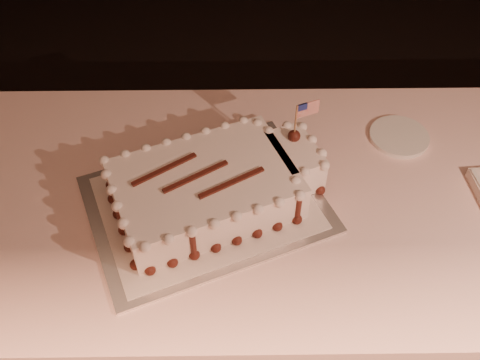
{
  "coord_description": "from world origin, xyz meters",
  "views": [
    {
      "loc": [
        -0.2,
        -0.23,
        1.73
      ],
      "look_at": [
        -0.19,
        0.57,
        0.84
      ],
      "focal_mm": 40.0,
      "sensor_mm": 36.0,
      "label": 1
    }
  ],
  "objects_px": {
    "sheet_cake": "(216,185)",
    "side_plate": "(399,136)",
    "banquet_table": "(305,277)",
    "cake_board": "(206,204)"
  },
  "relations": [
    {
      "from": "banquet_table",
      "to": "sheet_cake",
      "type": "distance_m",
      "value": 0.5
    },
    {
      "from": "banquet_table",
      "to": "cake_board",
      "type": "height_order",
      "value": "cake_board"
    },
    {
      "from": "sheet_cake",
      "to": "side_plate",
      "type": "distance_m",
      "value": 0.52
    },
    {
      "from": "banquet_table",
      "to": "side_plate",
      "type": "xyz_separation_m",
      "value": [
        0.23,
        0.19,
        0.38
      ]
    },
    {
      "from": "banquet_table",
      "to": "cake_board",
      "type": "relative_size",
      "value": 4.52
    },
    {
      "from": "cake_board",
      "to": "side_plate",
      "type": "height_order",
      "value": "side_plate"
    },
    {
      "from": "sheet_cake",
      "to": "cake_board",
      "type": "bearing_deg",
      "value": -157.66
    },
    {
      "from": "sheet_cake",
      "to": "side_plate",
      "type": "xyz_separation_m",
      "value": [
        0.48,
        0.21,
        -0.05
      ]
    },
    {
      "from": "banquet_table",
      "to": "side_plate",
      "type": "height_order",
      "value": "side_plate"
    },
    {
      "from": "banquet_table",
      "to": "sheet_cake",
      "type": "xyz_separation_m",
      "value": [
        -0.25,
        -0.02,
        0.43
      ]
    }
  ]
}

